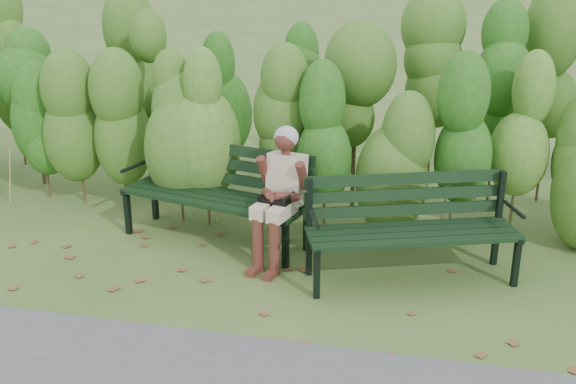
# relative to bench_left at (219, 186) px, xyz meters

# --- Properties ---
(ground) EXTENTS (80.00, 80.00, 0.00)m
(ground) POSITION_rel_bench_left_xyz_m (0.83, -0.85, -0.57)
(ground) COLOR #3A5925
(hedge_band) EXTENTS (11.04, 1.67, 2.42)m
(hedge_band) POSITION_rel_bench_left_xyz_m (0.83, 1.01, 0.69)
(hedge_band) COLOR #47381E
(hedge_band) RESTS_ON ground
(leaf_litter) EXTENTS (6.01, 2.14, 0.01)m
(leaf_litter) POSITION_rel_bench_left_xyz_m (0.91, -1.07, -0.57)
(leaf_litter) COLOR brown
(leaf_litter) RESTS_ON ground
(bench_left) EXTENTS (2.04, 1.08, 0.97)m
(bench_left) POSITION_rel_bench_left_xyz_m (0.00, 0.00, 0.00)
(bench_left) COLOR black
(bench_left) RESTS_ON ground
(bench_right) EXTENTS (1.97, 1.19, 0.94)m
(bench_right) POSITION_rel_bench_left_xyz_m (1.94, -0.45, -0.02)
(bench_right) COLOR black
(bench_right) RESTS_ON ground
(seated_woman) EXTENTS (0.52, 0.77, 1.31)m
(seated_woman) POSITION_rel_bench_left_xyz_m (0.73, -0.38, 0.18)
(seated_woman) COLOR #B39E8D
(seated_woman) RESTS_ON ground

